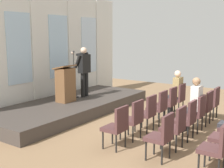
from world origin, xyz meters
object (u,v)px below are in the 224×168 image
at_px(speaker, 84,68).
at_px(audience_r0_c5, 176,90).
at_px(chair_r1_c0, 162,134).
at_px(chair_r1_c1, 176,125).
at_px(chair_r0_c4, 169,101).
at_px(chair_r1_c3, 197,111).
at_px(audience_r1_c3, 194,102).
at_px(chair_r1_c5, 212,101).
at_px(chair_r1_c4, 205,106).
at_px(chair_r0_c2, 147,111).
at_px(chair_r0_c0, 117,125).
at_px(chair_r0_c1, 134,117).
at_px(lectern, 66,84).
at_px(chair_r0_c3, 159,106).
at_px(mic_stand, 74,87).
at_px(chair_r2_c0, 217,145).
at_px(chair_r0_c5, 178,97).
at_px(chair_r1_c2, 187,118).

relative_size(speaker, audience_r0_c5, 1.23).
height_order(chair_r1_c0, chair_r1_c1, same).
bearing_deg(chair_r1_c0, chair_r0_c4, 20.60).
bearing_deg(chair_r1_c3, audience_r1_c3, 90.00).
bearing_deg(chair_r1_c5, chair_r1_c0, 180.00).
relative_size(chair_r1_c0, chair_r1_c4, 1.00).
bearing_deg(chair_r0_c2, chair_r0_c0, 180.00).
height_order(chair_r0_c0, chair_r0_c1, same).
distance_m(chair_r0_c0, chair_r1_c0, 1.03).
distance_m(lectern, chair_r0_c2, 2.98).
bearing_deg(chair_r0_c3, mic_stand, 87.55).
relative_size(lectern, chair_r1_c5, 1.23).
bearing_deg(mic_stand, speaker, -34.88).
height_order(audience_r0_c5, chair_r2_c0, audience_r0_c5).
relative_size(mic_stand, chair_r1_c3, 1.65).
distance_m(chair_r0_c4, chair_r1_c3, 1.24).
bearing_deg(chair_r0_c3, audience_r1_c3, -90.00).
relative_size(chair_r0_c4, chair_r1_c0, 1.00).
height_order(chair_r0_c3, chair_r1_c0, same).
distance_m(speaker, chair_r2_c0, 5.65).
distance_m(audience_r1_c3, chair_r1_c4, 0.73).
xyz_separation_m(chair_r0_c2, chair_r0_c3, (0.69, 0.00, 0.00)).
bearing_deg(chair_r0_c2, mic_stand, 75.42).
relative_size(chair_r0_c5, chair_r1_c4, 1.00).
height_order(chair_r1_c2, chair_r1_c4, same).
xyz_separation_m(chair_r0_c2, audience_r1_c3, (0.69, -0.95, 0.23)).
height_order(chair_r0_c2, chair_r1_c0, same).
bearing_deg(chair_r0_c5, chair_r0_c2, 180.00).
distance_m(chair_r0_c5, chair_r1_c4, 1.24).
bearing_deg(chair_r0_c3, chair_r0_c2, 180.00).
distance_m(chair_r0_c2, chair_r0_c3, 0.69).
bearing_deg(chair_r1_c4, chair_r0_c5, 56.37).
height_order(chair_r1_c5, chair_r2_c0, same).
distance_m(chair_r1_c0, chair_r1_c4, 2.74).
bearing_deg(lectern, speaker, 0.40).
bearing_deg(speaker, chair_r1_c2, -105.40).
bearing_deg(chair_r0_c5, chair_r0_c1, 180.00).
relative_size(chair_r0_c0, chair_r0_c5, 1.00).
xyz_separation_m(chair_r0_c3, chair_r2_c0, (-2.06, -2.06, 0.00)).
xyz_separation_m(chair_r0_c4, chair_r1_c5, (0.69, -1.03, 0.00)).
height_order(chair_r0_c4, chair_r0_c5, same).
distance_m(chair_r0_c5, chair_r1_c1, 2.93).
relative_size(chair_r0_c4, audience_r1_c3, 0.68).
xyz_separation_m(chair_r0_c1, audience_r0_c5, (2.74, 0.08, 0.21)).
xyz_separation_m(chair_r0_c1, chair_r0_c4, (2.06, 0.00, 0.00)).
height_order(chair_r0_c0, chair_r1_c2, same).
bearing_deg(chair_r1_c2, chair_r0_c2, 90.00).
bearing_deg(chair_r0_c1, chair_r1_c2, -56.37).
relative_size(chair_r0_c4, chair_r1_c1, 1.00).
bearing_deg(chair_r0_c0, mic_stand, 55.21).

